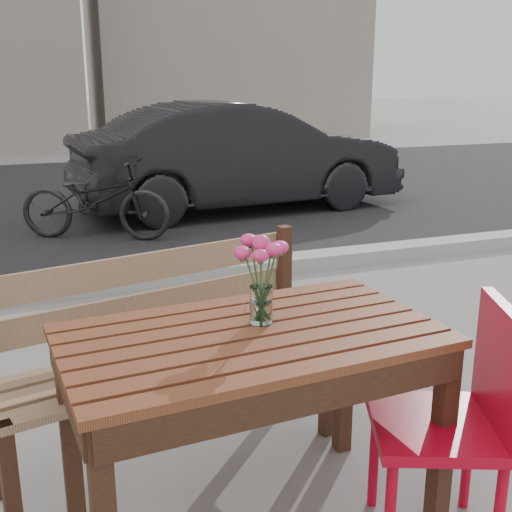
{
  "coord_description": "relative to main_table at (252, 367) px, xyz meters",
  "views": [
    {
      "loc": [
        -0.58,
        -1.8,
        1.59
      ],
      "look_at": [
        0.17,
        0.18,
        1.0
      ],
      "focal_mm": 45.0,
      "sensor_mm": 36.0,
      "label": 1
    }
  ],
  "objects": [
    {
      "name": "parked_car",
      "position": [
        1.88,
        5.53,
        0.01
      ],
      "size": [
        4.05,
        1.69,
        1.3
      ],
      "primitive_type": "imported",
      "rotation": [
        0.0,
        0.0,
        1.65
      ],
      "color": "black",
      "rests_on": "ground"
    },
    {
      "name": "main_bench",
      "position": [
        -0.19,
        0.59,
        -0.08
      ],
      "size": [
        1.57,
        0.77,
        0.94
      ],
      "rotation": [
        0.0,
        0.0,
        0.22
      ],
      "color": "#866045",
      "rests_on": "ground"
    },
    {
      "name": "bicycle",
      "position": [
        0.04,
        4.62,
        -0.24
      ],
      "size": [
        1.6,
        1.17,
        0.8
      ],
      "primitive_type": "imported",
      "rotation": [
        0.0,
        0.0,
        1.1
      ],
      "color": "black",
      "rests_on": "ground"
    },
    {
      "name": "main_table",
      "position": [
        0.0,
        0.0,
        0.0
      ],
      "size": [
        1.3,
        0.81,
        0.77
      ],
      "rotation": [
        0.0,
        0.0,
        0.06
      ],
      "color": "#582917",
      "rests_on": "ground"
    },
    {
      "name": "red_chair",
      "position": [
        0.65,
        -0.29,
        -0.14
      ],
      "size": [
        0.57,
        0.57,
        0.88
      ],
      "rotation": [
        0.0,
        0.0,
        -1.97
      ],
      "color": "#AD051B",
      "rests_on": "ground"
    },
    {
      "name": "main_vase",
      "position": [
        0.06,
        0.07,
        0.32
      ],
      "size": [
        0.17,
        0.17,
        0.31
      ],
      "color": "white",
      "rests_on": "main_table"
    },
    {
      "name": "street",
      "position": [
        -0.11,
        5.0,
        -0.62
      ],
      "size": [
        30.0,
        8.12,
        0.12
      ],
      "color": "black",
      "rests_on": "ground"
    }
  ]
}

